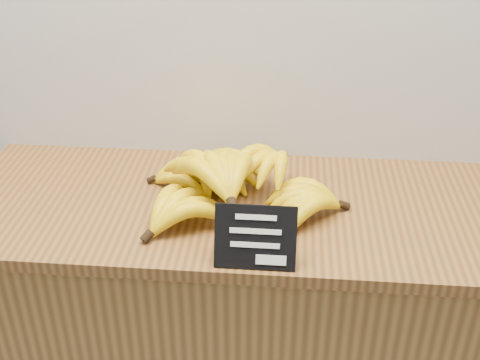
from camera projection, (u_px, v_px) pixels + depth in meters
name	position (u px, v px, depth m)	size (l,w,h in m)	color
counter	(242.00, 346.00, 1.69)	(1.41, 0.50, 0.90)	olive
counter_top	(242.00, 207.00, 1.45)	(1.38, 0.54, 0.03)	brown
chalkboard_sign	(255.00, 237.00, 1.21)	(0.17, 0.01, 0.13)	black
banana_pile	(222.00, 179.00, 1.42)	(0.52, 0.41, 0.13)	yellow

